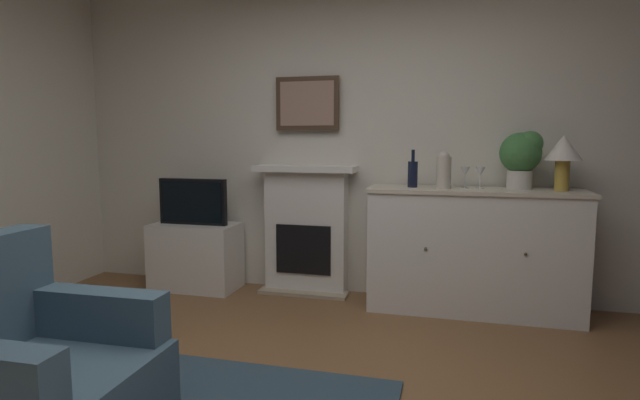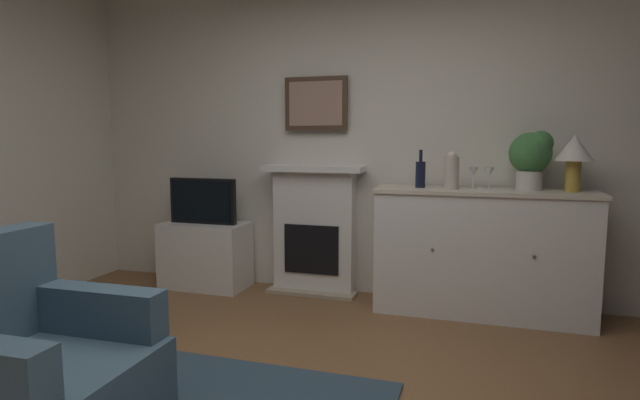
# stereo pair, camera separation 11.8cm
# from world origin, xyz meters

# --- Properties ---
(wall_rear) EXTENTS (5.44, 0.06, 2.78)m
(wall_rear) POSITION_xyz_m (0.00, 2.24, 1.39)
(wall_rear) COLOR silver
(wall_rear) RESTS_ON ground_plane
(fireplace_unit) EXTENTS (0.87, 0.30, 1.10)m
(fireplace_unit) POSITION_xyz_m (-0.52, 2.11, 0.55)
(fireplace_unit) COLOR white
(fireplace_unit) RESTS_ON ground_plane
(framed_picture) EXTENTS (0.55, 0.04, 0.45)m
(framed_picture) POSITION_xyz_m (-0.52, 2.15, 1.62)
(framed_picture) COLOR #473323
(sideboard_cabinet) EXTENTS (1.59, 0.49, 0.95)m
(sideboard_cabinet) POSITION_xyz_m (0.86, 1.93, 0.48)
(sideboard_cabinet) COLOR white
(sideboard_cabinet) RESTS_ON ground_plane
(table_lamp) EXTENTS (0.26, 0.26, 0.40)m
(table_lamp) POSITION_xyz_m (1.45, 1.93, 1.23)
(table_lamp) COLOR #B79338
(table_lamp) RESTS_ON sideboard_cabinet
(wine_bottle) EXTENTS (0.08, 0.08, 0.29)m
(wine_bottle) POSITION_xyz_m (0.39, 1.94, 1.06)
(wine_bottle) COLOR black
(wine_bottle) RESTS_ON sideboard_cabinet
(wine_glass_left) EXTENTS (0.07, 0.07, 0.16)m
(wine_glass_left) POSITION_xyz_m (0.78, 1.94, 1.07)
(wine_glass_left) COLOR silver
(wine_glass_left) RESTS_ON sideboard_cabinet
(wine_glass_center) EXTENTS (0.07, 0.07, 0.16)m
(wine_glass_center) POSITION_xyz_m (0.89, 1.95, 1.07)
(wine_glass_center) COLOR silver
(wine_glass_center) RESTS_ON sideboard_cabinet
(vase_decorative) EXTENTS (0.11, 0.11, 0.28)m
(vase_decorative) POSITION_xyz_m (0.63, 1.88, 1.09)
(vase_decorative) COLOR beige
(vase_decorative) RESTS_ON sideboard_cabinet
(tv_cabinet) EXTENTS (0.75, 0.42, 0.58)m
(tv_cabinet) POSITION_xyz_m (-1.49, 1.95, 0.29)
(tv_cabinet) COLOR white
(tv_cabinet) RESTS_ON ground_plane
(tv_set) EXTENTS (0.62, 0.07, 0.40)m
(tv_set) POSITION_xyz_m (-1.49, 1.92, 0.78)
(tv_set) COLOR black
(tv_set) RESTS_ON tv_cabinet
(potted_plant_small) EXTENTS (0.30, 0.30, 0.43)m
(potted_plant_small) POSITION_xyz_m (1.18, 1.98, 1.21)
(potted_plant_small) COLOR beige
(potted_plant_small) RESTS_ON sideboard_cabinet
(armchair) EXTENTS (0.83, 0.80, 0.92)m
(armchair) POSITION_xyz_m (-0.94, -0.45, 0.38)
(armchair) COLOR #3F596B
(armchair) RESTS_ON ground_plane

